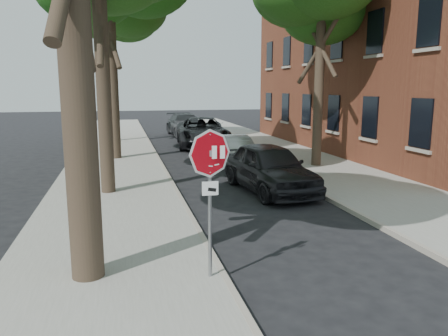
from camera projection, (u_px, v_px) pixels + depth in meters
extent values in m
plane|color=black|center=(248.00, 278.00, 7.91)|extent=(120.00, 120.00, 0.00)
cube|color=gray|center=(114.00, 166.00, 18.81)|extent=(4.00, 55.00, 0.12)
cube|color=gray|center=(298.00, 159.00, 20.74)|extent=(4.00, 55.00, 0.12)
cube|color=#9E9384|center=(161.00, 164.00, 19.28)|extent=(0.12, 55.00, 0.13)
cube|color=#9E9384|center=(256.00, 161.00, 20.28)|extent=(0.12, 55.00, 0.13)
cube|color=brown|center=(428.00, 9.00, 23.12)|extent=(12.00, 20.00, 15.00)
cylinder|color=gray|center=(210.00, 205.00, 7.49)|extent=(0.06, 0.06, 2.60)
cube|color=#99999E|center=(210.00, 153.00, 7.30)|extent=(0.05, 0.06, 0.10)
cylinder|color=#99999E|center=(210.00, 153.00, 7.30)|extent=(0.76, 0.32, 0.82)
cylinder|color=white|center=(210.00, 154.00, 7.28)|extent=(0.76, 0.32, 0.82)
cylinder|color=red|center=(210.00, 154.00, 7.28)|extent=(0.68, 0.29, 0.74)
cube|color=white|center=(198.00, 153.00, 7.22)|extent=(0.08, 0.00, 0.22)
cube|color=white|center=(206.00, 153.00, 7.25)|extent=(0.08, 0.00, 0.22)
cube|color=white|center=(214.00, 152.00, 7.28)|extent=(0.08, 0.00, 0.22)
cube|color=white|center=(223.00, 152.00, 7.31)|extent=(0.08, 0.00, 0.22)
cube|color=silver|center=(204.00, 165.00, 7.28)|extent=(0.08, 0.00, 0.03)
cube|color=silver|center=(210.00, 166.00, 7.31)|extent=(0.08, 0.00, 0.03)
cube|color=silver|center=(217.00, 165.00, 7.33)|extent=(0.08, 0.00, 0.03)
cube|color=white|center=(210.00, 188.00, 7.40)|extent=(0.28, 0.02, 0.24)
cube|color=black|center=(212.00, 190.00, 7.40)|extent=(0.15, 0.00, 0.08)
cylinder|color=black|center=(101.00, 38.00, 13.13)|extent=(0.44, 0.44, 9.50)
cylinder|color=black|center=(111.00, 49.00, 19.83)|extent=(0.48, 0.48, 10.00)
cylinder|color=black|center=(109.00, 67.00, 26.55)|extent=(0.40, 0.40, 9.00)
ellipsoid|color=#174710|center=(107.00, 24.00, 26.09)|extent=(4.16, 4.16, 3.33)
ellipsoid|color=#174710|center=(122.00, 7.00, 25.59)|extent=(3.40, 3.40, 2.72)
ellipsoid|color=#174710|center=(94.00, 32.00, 26.72)|extent=(3.78, 3.78, 3.02)
cylinder|color=black|center=(320.00, 58.00, 18.00)|extent=(0.40, 0.40, 9.00)
ellipsoid|color=#174710|center=(297.00, 6.00, 18.16)|extent=(3.78, 3.78, 3.02)
imported|color=black|center=(269.00, 167.00, 14.43)|extent=(2.37, 4.88, 1.60)
imported|color=#B3B4BC|center=(234.00, 151.00, 18.96)|extent=(1.69, 4.18, 1.35)
imported|color=#47484C|center=(186.00, 125.00, 31.19)|extent=(2.49, 5.50, 1.56)
imported|color=black|center=(202.00, 132.00, 25.41)|extent=(3.38, 6.34, 1.70)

